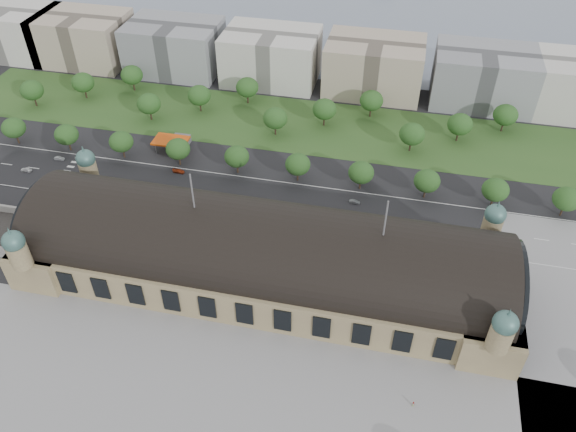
% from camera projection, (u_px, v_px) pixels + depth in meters
% --- Properties ---
extents(ground, '(900.00, 900.00, 0.00)m').
position_uv_depth(ground, '(263.00, 278.00, 177.03)').
color(ground, black).
rests_on(ground, ground).
extents(station, '(150.00, 48.40, 44.30)m').
position_uv_depth(station, '(262.00, 255.00, 170.37)').
color(station, '#9B8B60').
rests_on(station, ground).
extents(plaza_south, '(190.00, 48.00, 0.12)m').
position_uv_depth(plaza_south, '(258.00, 408.00, 142.68)').
color(plaza_south, gray).
rests_on(plaza_south, ground).
extents(road_slab, '(260.00, 26.00, 0.10)m').
position_uv_depth(road_slab, '(237.00, 197.00, 208.58)').
color(road_slab, black).
rests_on(road_slab, ground).
extents(grass_belt, '(300.00, 45.00, 0.10)m').
position_uv_depth(grass_belt, '(283.00, 123.00, 248.62)').
color(grass_belt, '#2E5321').
rests_on(grass_belt, ground).
extents(petrol_station, '(14.00, 13.00, 5.05)m').
position_uv_depth(petrol_station, '(177.00, 140.00, 232.56)').
color(petrol_station, '#C6450B').
rests_on(petrol_station, ground).
extents(office_0, '(45.00, 32.00, 24.00)m').
position_uv_depth(office_0, '(14.00, 32.00, 296.25)').
color(office_0, beige).
rests_on(office_0, ground).
extents(office_1, '(45.00, 32.00, 24.00)m').
position_uv_depth(office_1, '(83.00, 38.00, 289.62)').
color(office_1, tan).
rests_on(office_1, ground).
extents(office_2, '(45.00, 32.00, 24.00)m').
position_uv_depth(office_2, '(175.00, 47.00, 281.33)').
color(office_2, gray).
rests_on(office_2, ground).
extents(office_3, '(45.00, 32.00, 24.00)m').
position_uv_depth(office_3, '(271.00, 56.00, 273.05)').
color(office_3, beige).
rests_on(office_3, ground).
extents(office_4, '(45.00, 32.00, 24.00)m').
position_uv_depth(office_4, '(374.00, 66.00, 264.76)').
color(office_4, tan).
rests_on(office_4, ground).
extents(office_5, '(45.00, 32.00, 24.00)m').
position_uv_depth(office_5, '(483.00, 77.00, 256.48)').
color(office_5, gray).
rests_on(office_5, ground).
extents(tree_row_0, '(9.60, 9.60, 11.52)m').
position_uv_depth(tree_row_0, '(14.00, 128.00, 231.49)').
color(tree_row_0, '#2D2116').
rests_on(tree_row_0, ground).
extents(tree_row_1, '(9.60, 9.60, 11.52)m').
position_uv_depth(tree_row_1, '(66.00, 135.00, 227.51)').
color(tree_row_1, '#2D2116').
rests_on(tree_row_1, ground).
extents(tree_row_2, '(9.60, 9.60, 11.52)m').
position_uv_depth(tree_row_2, '(121.00, 142.00, 223.53)').
color(tree_row_2, '#2D2116').
rests_on(tree_row_2, ground).
extents(tree_row_3, '(9.60, 9.60, 11.52)m').
position_uv_depth(tree_row_3, '(178.00, 149.00, 219.55)').
color(tree_row_3, '#2D2116').
rests_on(tree_row_3, ground).
extents(tree_row_4, '(9.60, 9.60, 11.52)m').
position_uv_depth(tree_row_4, '(237.00, 157.00, 215.58)').
color(tree_row_4, '#2D2116').
rests_on(tree_row_4, ground).
extents(tree_row_5, '(9.60, 9.60, 11.52)m').
position_uv_depth(tree_row_5, '(298.00, 164.00, 211.60)').
color(tree_row_5, '#2D2116').
rests_on(tree_row_5, ground).
extents(tree_row_6, '(9.60, 9.60, 11.52)m').
position_uv_depth(tree_row_6, '(361.00, 173.00, 207.62)').
color(tree_row_6, '#2D2116').
rests_on(tree_row_6, ground).
extents(tree_row_7, '(9.60, 9.60, 11.52)m').
position_uv_depth(tree_row_7, '(427.00, 181.00, 203.65)').
color(tree_row_7, '#2D2116').
rests_on(tree_row_7, ground).
extents(tree_row_8, '(9.60, 9.60, 11.52)m').
position_uv_depth(tree_row_8, '(495.00, 190.00, 199.67)').
color(tree_row_8, '#2D2116').
rests_on(tree_row_8, ground).
extents(tree_row_9, '(9.60, 9.60, 11.52)m').
position_uv_depth(tree_row_9, '(567.00, 199.00, 195.69)').
color(tree_row_9, '#2D2116').
rests_on(tree_row_9, ground).
extents(tree_belt_0, '(10.40, 10.40, 12.48)m').
position_uv_depth(tree_belt_0, '(32.00, 90.00, 255.03)').
color(tree_belt_0, '#2D2116').
rests_on(tree_belt_0, ground).
extents(tree_belt_1, '(10.40, 10.40, 12.48)m').
position_uv_depth(tree_belt_1, '(83.00, 82.00, 260.80)').
color(tree_belt_1, '#2D2116').
rests_on(tree_belt_1, ground).
extents(tree_belt_2, '(10.40, 10.40, 12.48)m').
position_uv_depth(tree_belt_2, '(132.00, 75.00, 266.57)').
color(tree_belt_2, '#2D2116').
rests_on(tree_belt_2, ground).
extents(tree_belt_3, '(10.40, 10.40, 12.48)m').
position_uv_depth(tree_belt_3, '(149.00, 104.00, 245.59)').
color(tree_belt_3, '#2D2116').
rests_on(tree_belt_3, ground).
extents(tree_belt_4, '(10.40, 10.40, 12.48)m').
position_uv_depth(tree_belt_4, '(199.00, 95.00, 251.35)').
color(tree_belt_4, '#2D2116').
rests_on(tree_belt_4, ground).
extents(tree_belt_5, '(10.40, 10.40, 12.48)m').
position_uv_depth(tree_belt_5, '(247.00, 87.00, 257.12)').
color(tree_belt_5, '#2D2116').
rests_on(tree_belt_5, ground).
extents(tree_belt_6, '(10.40, 10.40, 12.48)m').
position_uv_depth(tree_belt_6, '(275.00, 118.00, 236.14)').
color(tree_belt_6, '#2D2116').
rests_on(tree_belt_6, ground).
extents(tree_belt_7, '(10.40, 10.40, 12.48)m').
position_uv_depth(tree_belt_7, '(324.00, 109.00, 241.91)').
color(tree_belt_7, '#2D2116').
rests_on(tree_belt_7, ground).
extents(tree_belt_8, '(10.40, 10.40, 12.48)m').
position_uv_depth(tree_belt_8, '(371.00, 101.00, 247.68)').
color(tree_belt_8, '#2D2116').
rests_on(tree_belt_8, ground).
extents(tree_belt_9, '(10.40, 10.40, 12.48)m').
position_uv_depth(tree_belt_9, '(412.00, 134.00, 226.69)').
color(tree_belt_9, '#2D2116').
rests_on(tree_belt_9, ground).
extents(tree_belt_10, '(10.40, 10.40, 12.48)m').
position_uv_depth(tree_belt_10, '(460.00, 124.00, 232.46)').
color(tree_belt_10, '#2D2116').
rests_on(tree_belt_10, ground).
extents(tree_belt_11, '(10.40, 10.40, 12.48)m').
position_uv_depth(tree_belt_11, '(506.00, 115.00, 238.23)').
color(tree_belt_11, '#2D2116').
rests_on(tree_belt_11, ground).
extents(traffic_car_0, '(4.46, 1.99, 1.49)m').
position_uv_depth(traffic_car_0, '(26.00, 170.00, 220.43)').
color(traffic_car_0, white).
rests_on(traffic_car_0, ground).
extents(traffic_car_1, '(4.10, 1.65, 1.33)m').
position_uv_depth(traffic_car_1, '(59.00, 158.00, 226.47)').
color(traffic_car_1, '#9CA0A5').
rests_on(traffic_car_1, ground).
extents(traffic_car_3, '(4.84, 2.18, 1.37)m').
position_uv_depth(traffic_car_3, '(179.00, 171.00, 219.82)').
color(traffic_car_3, '#962F13').
rests_on(traffic_car_3, ground).
extents(traffic_car_5, '(4.06, 1.75, 1.30)m').
position_uv_depth(traffic_car_5, '(355.00, 202.00, 205.24)').
color(traffic_car_5, slate).
rests_on(traffic_car_5, ground).
extents(traffic_car_6, '(5.49, 2.69, 1.50)m').
position_uv_depth(traffic_car_6, '(469.00, 244.00, 187.85)').
color(traffic_car_6, silver).
rests_on(traffic_car_6, ground).
extents(parked_car_0, '(4.42, 3.01, 1.38)m').
position_uv_depth(parked_car_0, '(70.00, 199.00, 206.30)').
color(parked_car_0, black).
rests_on(parked_car_0, ground).
extents(parked_car_1, '(5.89, 5.07, 1.50)m').
position_uv_depth(parked_car_1, '(92.00, 205.00, 203.73)').
color(parked_car_1, maroon).
rests_on(parked_car_1, ground).
extents(parked_car_2, '(4.90, 3.97, 1.33)m').
position_uv_depth(parked_car_2, '(166.00, 216.00, 199.10)').
color(parked_car_2, '#171B40').
rests_on(parked_car_2, ground).
extents(parked_car_3, '(4.53, 3.54, 1.44)m').
position_uv_depth(parked_car_3, '(192.00, 214.00, 199.97)').
color(parked_car_3, '#4E5155').
rests_on(parked_car_3, ground).
extents(parked_car_4, '(5.09, 4.22, 1.64)m').
position_uv_depth(parked_car_4, '(181.00, 218.00, 198.13)').
color(parked_car_4, silver).
rests_on(parked_car_4, ground).
extents(parked_car_5, '(5.09, 4.03, 1.29)m').
position_uv_depth(parked_car_5, '(162.00, 208.00, 202.52)').
color(parked_car_5, gray).
rests_on(parked_car_5, ground).
extents(parked_car_6, '(4.80, 3.62, 1.29)m').
position_uv_depth(parked_car_6, '(184.00, 219.00, 197.91)').
color(parked_car_6, black).
rests_on(parked_car_6, ground).
extents(bus_west, '(12.44, 3.47, 3.43)m').
position_uv_depth(bus_west, '(296.00, 220.00, 195.69)').
color(bus_west, red).
rests_on(bus_west, ground).
extents(bus_mid, '(11.69, 3.10, 3.23)m').
position_uv_depth(bus_mid, '(306.00, 219.00, 196.28)').
color(bus_mid, silver).
rests_on(bus_mid, ground).
extents(bus_east, '(12.12, 3.16, 3.35)m').
position_uv_depth(bus_east, '(398.00, 232.00, 191.10)').
color(bus_east, beige).
rests_on(bus_east, ground).
extents(pedestrian_0, '(0.91, 0.70, 1.64)m').
position_uv_depth(pedestrian_0, '(413.00, 404.00, 142.63)').
color(pedestrian_0, gray).
rests_on(pedestrian_0, ground).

